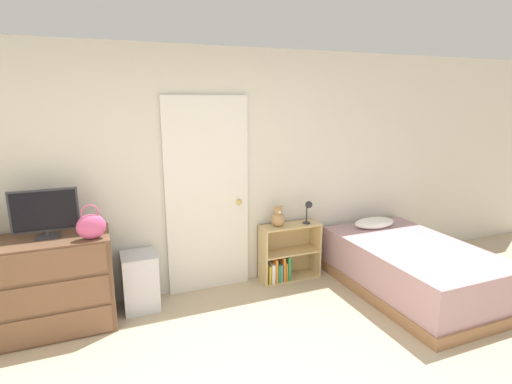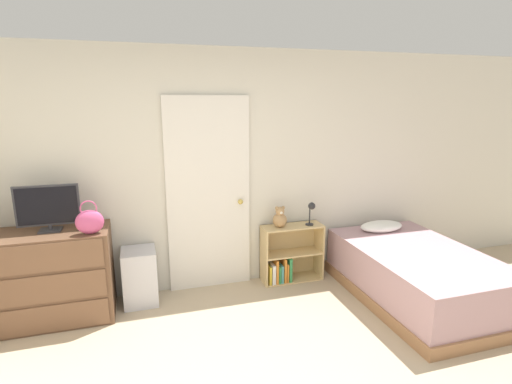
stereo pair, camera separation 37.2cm
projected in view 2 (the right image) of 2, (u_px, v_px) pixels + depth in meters
wall_back at (210, 172)px, 4.24m from camera, size 10.00×0.06×2.55m
door_closed at (209, 195)px, 4.24m from camera, size 0.89×0.09×2.07m
dresser at (57, 276)px, 3.71m from camera, size 0.98×0.54×0.86m
tv at (48, 207)px, 3.58m from camera, size 0.54×0.16×0.43m
handbag at (90, 222)px, 3.52m from camera, size 0.24×0.13×0.31m
storage_bin at (140, 276)px, 4.03m from camera, size 0.33×0.35×0.57m
bookshelf at (287, 258)px, 4.54m from camera, size 0.69×0.26×0.65m
teddy_bear at (280, 218)px, 4.40m from camera, size 0.16×0.16×0.24m
desk_lamp at (311, 209)px, 4.45m from camera, size 0.10×0.10×0.26m
bed at (416, 274)px, 4.12m from camera, size 1.17×1.85×0.64m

